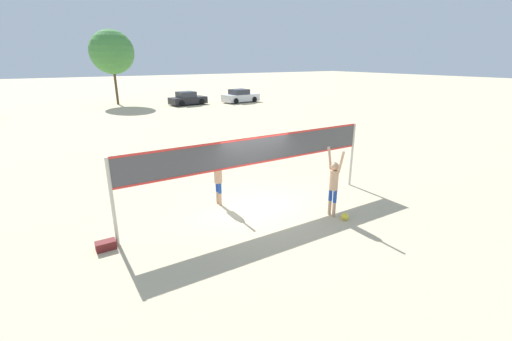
{
  "coord_description": "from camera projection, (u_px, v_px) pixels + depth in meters",
  "views": [
    {
      "loc": [
        -5.65,
        -9.08,
        4.88
      ],
      "look_at": [
        0.0,
        0.0,
        1.38
      ],
      "focal_mm": 24.0,
      "sensor_mm": 36.0,
      "label": 1
    }
  ],
  "objects": [
    {
      "name": "ground_plane",
      "position": [
        256.0,
        209.0,
        11.68
      ],
      "size": [
        200.0,
        200.0,
        0.0
      ],
      "primitive_type": "plane",
      "color": "beige"
    },
    {
      "name": "volleyball",
      "position": [
        345.0,
        216.0,
        10.85
      ],
      "size": [
        0.23,
        0.23,
        0.23
      ],
      "color": "yellow",
      "rests_on": "ground_plane"
    },
    {
      "name": "gear_bag",
      "position": [
        106.0,
        245.0,
        9.17
      ],
      "size": [
        0.51,
        0.3,
        0.24
      ],
      "color": "maroon",
      "rests_on": "ground_plane"
    },
    {
      "name": "parked_car_mid",
      "position": [
        188.0,
        99.0,
        37.87
      ],
      "size": [
        4.21,
        2.32,
        1.45
      ],
      "rotation": [
        0.0,
        0.0,
        0.14
      ],
      "color": "#232328",
      "rests_on": "ground_plane"
    },
    {
      "name": "volleyball_net",
      "position": [
        256.0,
        155.0,
        11.09
      ],
      "size": [
        9.05,
        0.1,
        2.51
      ],
      "color": "beige",
      "rests_on": "ground_plane"
    },
    {
      "name": "tree_left_cluster",
      "position": [
        112.0,
        52.0,
        36.75
      ],
      "size": [
        4.63,
        4.63,
        7.89
      ],
      "color": "#4C3823",
      "rests_on": "ground_plane"
    },
    {
      "name": "player_spiker",
      "position": [
        334.0,
        181.0,
        10.81
      ],
      "size": [
        0.28,
        0.72,
        2.25
      ],
      "rotation": [
        0.0,
        0.0,
        1.57
      ],
      "color": "tan",
      "rests_on": "ground_plane"
    },
    {
      "name": "parked_car_far",
      "position": [
        240.0,
        96.0,
        40.09
      ],
      "size": [
        4.48,
        2.37,
        1.51
      ],
      "rotation": [
        0.0,
        0.0,
        0.11
      ],
      "color": "silver",
      "rests_on": "ground_plane"
    },
    {
      "name": "player_blocker",
      "position": [
        218.0,
        176.0,
        11.77
      ],
      "size": [
        0.28,
        0.68,
        1.96
      ],
      "rotation": [
        0.0,
        0.0,
        -1.57
      ],
      "color": "tan",
      "rests_on": "ground_plane"
    }
  ]
}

